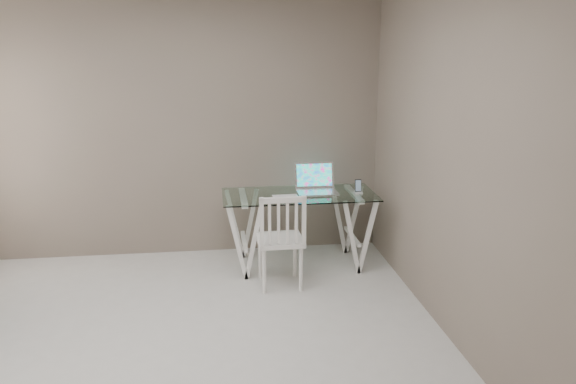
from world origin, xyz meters
The scene contains 7 objects.
room centered at (-0.06, 0.02, 1.72)m, with size 4.50×4.52×2.71m.
desk centered at (1.08, 1.71, 0.38)m, with size 1.50×0.70×0.75m.
chair centered at (0.84, 1.18, 0.50)m, with size 0.42×0.42×0.90m.
laptop centered at (1.26, 1.79, 0.81)m, with size 0.40×0.35×0.27m.
keyboard centered at (0.93, 1.63, 0.75)m, with size 0.26×0.11×0.01m, color silver.
mouse centered at (0.92, 1.48, 0.76)m, with size 0.11×0.06×0.03m, color white.
phone_dock centered at (1.66, 1.65, 0.78)m, with size 0.08×0.08×0.14m.
Camera 1 is at (0.28, -3.55, 2.17)m, focal length 35.00 mm.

